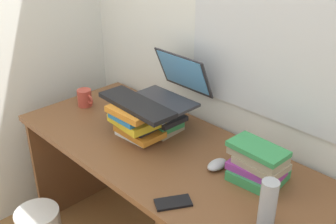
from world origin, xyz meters
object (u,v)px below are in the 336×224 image
Objects in this scene: laptop at (170,89)px; water_bottle at (268,204)px; mug at (85,98)px; book_stack_side at (258,164)px; cell_phone at (173,203)px; keyboard at (136,104)px; book_stack_keyboard_riser at (137,121)px; computer_mouse at (217,165)px; book_stack_tall at (161,117)px.

laptop is 0.80m from water_bottle.
laptop is 0.55m from mug.
book_stack_side is 0.38m from cell_phone.
keyboard is (-0.60, -0.13, 0.10)m from book_stack_side.
laptop reaches higher than book_stack_keyboard_riser.
book_stack_keyboard_riser is at bearing -98.63° from laptop.
book_stack_side is 0.18m from computer_mouse.
book_stack_tall is 2.09× the size of computer_mouse.
mug is at bearing -163.83° from cell_phone.
book_stack_keyboard_riser is 0.53m from cell_phone.
mug is at bearing -176.43° from computer_mouse.
book_stack_side is at bearing 18.47° from computer_mouse.
water_bottle is (1.24, -0.09, 0.04)m from mug.
mug is (-0.90, -0.06, 0.03)m from computer_mouse.
water_bottle is at bearing -48.75° from book_stack_side.
book_stack_tall is 0.14m from laptop.
keyboard is at bearing -170.74° from computer_mouse.
book_stack_side reaches higher than cell_phone.
book_stack_side reaches higher than mug.
book_stack_keyboard_riser reaches higher than book_stack_side.
cell_phone is (-0.13, -0.35, -0.07)m from book_stack_side.
book_stack_keyboard_riser is at bearing 171.78° from keyboard.
mug reaches higher than cell_phone.
book_stack_keyboard_riser is at bearing -168.28° from book_stack_side.
book_stack_keyboard_riser is at bearing -170.87° from computer_mouse.
book_stack_side is 1.29× the size of water_bottle.
cell_phone is at bearing -110.24° from book_stack_side.
mug is (-1.06, -0.11, -0.03)m from book_stack_side.
keyboard is 3.09× the size of cell_phone.
water_bottle is (0.77, -0.07, 0.00)m from book_stack_keyboard_riser.
computer_mouse is (0.44, 0.07, -0.16)m from keyboard.
book_stack_keyboard_riser is at bearing -174.95° from cell_phone.
keyboard is at bearing -97.72° from laptop.
laptop is at bearing 163.37° from computer_mouse.
water_bottle is at bearing -4.04° from mug.
water_bottle is (0.75, -0.27, -0.11)m from laptop.
computer_mouse is at bearing 156.84° from water_bottle.
cell_phone is (0.03, -0.30, -0.01)m from computer_mouse.
book_stack_side is at bearing -0.84° from book_stack_tall.
book_stack_tall is 0.42m from computer_mouse.
book_stack_tall is at bearing 171.32° from computer_mouse.
book_stack_side is (0.57, -0.01, 0.00)m from book_stack_tall.
cell_phone is at bearing -23.12° from keyboard.
computer_mouse is at bearing 9.13° from book_stack_keyboard_riser.
water_bottle is at bearing -15.46° from book_stack_tall.
book_stack_side is at bearing 131.25° from water_bottle.
laptop reaches higher than book_stack_tall.
book_stack_tall is at bearing 171.63° from cell_phone.
laptop is 3.08× the size of computer_mouse.
water_bottle reaches higher than book_stack_side.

